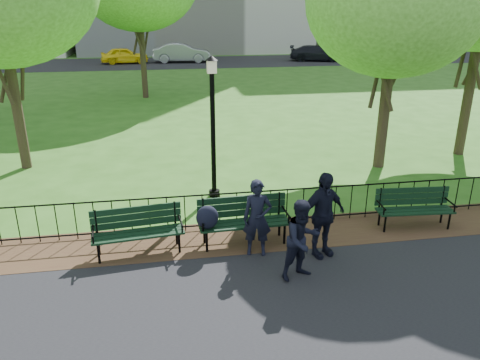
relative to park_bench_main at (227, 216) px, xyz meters
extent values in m
plane|color=#2B5817|center=(0.95, -1.18, -0.70)|extent=(120.00, 120.00, 0.00)
cube|color=#392117|center=(0.95, 0.32, -0.69)|extent=(60.00, 1.60, 0.01)
cube|color=black|center=(0.95, 33.82, -0.69)|extent=(70.00, 9.00, 0.01)
cylinder|color=black|center=(0.95, 0.82, 0.18)|extent=(24.00, 0.04, 0.04)
cylinder|color=black|center=(0.95, 0.82, -0.58)|extent=(24.00, 0.04, 0.04)
cylinder|color=black|center=(0.95, 0.82, -0.25)|extent=(0.02, 0.02, 0.90)
cube|color=black|center=(0.38, 0.00, -0.21)|extent=(1.99, 0.60, 0.04)
cube|color=black|center=(0.37, 0.29, 0.17)|extent=(1.97, 0.11, 0.49)
cylinder|color=black|center=(-0.46, -0.23, -0.45)|extent=(0.05, 0.05, 0.49)
cylinder|color=black|center=(1.24, -0.16, -0.45)|extent=(0.05, 0.05, 0.49)
cylinder|color=black|center=(-0.48, 0.17, -0.45)|extent=(0.05, 0.05, 0.49)
cylinder|color=black|center=(1.22, 0.23, -0.45)|extent=(0.05, 0.05, 0.49)
cylinder|color=black|center=(-0.55, -0.03, -0.01)|extent=(0.07, 0.61, 0.04)
cylinder|color=black|center=(1.31, 0.04, -0.01)|extent=(0.07, 0.61, 0.04)
ellipsoid|color=black|center=(-0.43, -0.14, 0.07)|extent=(0.48, 0.35, 0.52)
cube|color=black|center=(-1.87, -0.07, -0.23)|extent=(1.92, 0.71, 0.04)
cube|color=black|center=(-1.90, 0.20, 0.13)|extent=(1.87, 0.25, 0.47)
cylinder|color=black|center=(-2.66, -0.35, -0.47)|extent=(0.05, 0.05, 0.47)
cylinder|color=black|center=(-1.04, -0.17, -0.47)|extent=(0.05, 0.05, 0.47)
cylinder|color=black|center=(-2.70, 0.02, -0.47)|extent=(0.05, 0.05, 0.47)
cylinder|color=black|center=(-1.08, 0.21, -0.47)|extent=(0.05, 0.05, 0.47)
cylinder|color=black|center=(-2.75, -0.17, -0.04)|extent=(0.11, 0.59, 0.04)
cylinder|color=black|center=(-0.99, 0.03, -0.04)|extent=(0.11, 0.59, 0.04)
cube|color=black|center=(4.43, 0.11, -0.26)|extent=(1.80, 0.60, 0.04)
cube|color=black|center=(4.45, 0.36, 0.08)|extent=(1.77, 0.17, 0.44)
cylinder|color=black|center=(3.65, -0.01, -0.48)|extent=(0.05, 0.05, 0.44)
cylinder|color=black|center=(5.18, -0.12, -0.48)|extent=(0.05, 0.05, 0.44)
cylinder|color=black|center=(3.68, 0.34, -0.48)|extent=(0.05, 0.05, 0.44)
cylinder|color=black|center=(5.21, 0.23, -0.48)|extent=(0.05, 0.05, 0.44)
cylinder|color=black|center=(3.60, 0.17, -0.08)|extent=(0.08, 0.55, 0.04)
cylinder|color=black|center=(5.26, 0.05, -0.08)|extent=(0.08, 0.55, 0.04)
cylinder|color=black|center=(0.05, 2.83, -0.62)|extent=(0.30, 0.30, 0.17)
cylinder|color=black|center=(0.05, 2.83, 0.99)|extent=(0.13, 0.13, 3.37)
cube|color=beige|center=(0.05, 2.83, 2.78)|extent=(0.23, 0.23, 0.32)
cone|color=black|center=(0.05, 2.83, 2.99)|extent=(0.34, 0.34, 0.13)
cylinder|color=#2D2116|center=(-5.63, 6.19, 1.01)|extent=(0.31, 0.31, 3.42)
cylinder|color=#2D2116|center=(5.58, 4.43, 0.85)|extent=(0.34, 0.34, 3.09)
cylinder|color=#2D2116|center=(8.95, 5.22, 1.19)|extent=(0.34, 0.34, 3.78)
cylinder|color=#2D2116|center=(-2.09, 17.66, 1.21)|extent=(0.32, 0.32, 3.81)
imported|color=black|center=(0.57, -0.47, 0.13)|extent=(0.66, 0.50, 1.63)
imported|color=black|center=(1.22, -1.49, 0.11)|extent=(0.87, 0.65, 1.59)
imported|color=black|center=(1.87, -0.73, 0.22)|extent=(1.15, 0.74, 1.82)
imported|color=yellow|center=(-4.16, 33.80, 0.00)|extent=(4.17, 2.00, 1.37)
imported|color=#9EA0A5|center=(0.78, 33.92, 0.14)|extent=(5.14, 2.10, 1.66)
imported|color=black|center=(12.83, 32.94, -0.01)|extent=(5.06, 3.25, 1.36)
camera|label=1|loc=(-1.23, -8.96, 4.25)|focal=35.00mm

